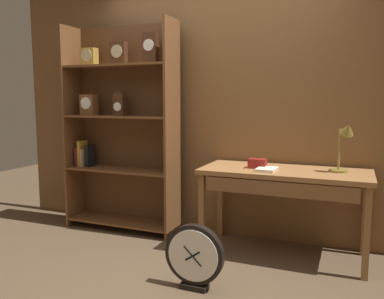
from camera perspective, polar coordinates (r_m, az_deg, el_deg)
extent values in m
plane|color=brown|center=(3.14, -4.49, -19.01)|extent=(10.00, 10.00, 0.00)
cube|color=brown|center=(4.05, 3.92, 5.99)|extent=(4.80, 0.05, 2.60)
cube|color=brown|center=(4.55, -16.72, 3.07)|extent=(0.02, 0.35, 2.16)
cube|color=brown|center=(3.90, -2.87, 2.72)|extent=(0.03, 0.35, 2.16)
cube|color=brown|center=(4.34, -9.13, 3.09)|extent=(1.23, 0.01, 2.16)
cube|color=brown|center=(4.38, -10.03, -10.15)|extent=(1.18, 0.33, 0.02)
cube|color=brown|center=(4.25, -10.19, -2.90)|extent=(1.18, 0.33, 0.02)
cube|color=brown|center=(4.19, -10.37, 4.70)|extent=(1.18, 0.33, 0.02)
cube|color=brown|center=(4.20, -10.53, 11.79)|extent=(1.18, 0.33, 0.02)
cube|color=#B28C38|center=(4.43, -14.63, 12.79)|extent=(0.17, 0.10, 0.19)
cylinder|color=#C6B78C|center=(4.39, -15.06, 13.02)|extent=(0.13, 0.01, 0.13)
cube|color=brown|center=(4.37, -14.64, 6.26)|extent=(0.17, 0.11, 0.22)
cylinder|color=white|center=(4.32, -15.12, 6.47)|extent=(0.13, 0.01, 0.13)
cube|color=#472816|center=(4.21, -10.54, 13.47)|extent=(0.17, 0.08, 0.23)
cylinder|color=#C6B78C|center=(4.18, -10.86, 13.76)|extent=(0.13, 0.01, 0.13)
cube|color=#472816|center=(4.16, -10.31, 5.94)|extent=(0.12, 0.11, 0.16)
cylinder|color=#472816|center=(4.16, -10.34, 7.41)|extent=(0.12, 0.11, 0.12)
cylinder|color=white|center=(4.11, -10.74, 6.09)|extent=(0.09, 0.01, 0.09)
cube|color=#472816|center=(4.03, -5.99, 14.36)|extent=(0.15, 0.08, 0.30)
cylinder|color=white|center=(3.99, -6.32, 14.77)|extent=(0.11, 0.01, 0.11)
cube|color=maroon|center=(4.53, -15.90, -1.00)|extent=(0.03, 0.14, 0.20)
cube|color=#B78C2D|center=(4.49, -15.55, -0.56)|extent=(0.03, 0.14, 0.28)
cube|color=tan|center=(4.47, -15.14, -1.14)|extent=(0.02, 0.16, 0.19)
cube|color=black|center=(4.45, -14.48, -0.88)|extent=(0.04, 0.14, 0.23)
cube|color=#9E6B3D|center=(3.56, 13.23, -3.16)|extent=(1.45, 0.63, 0.04)
cube|color=olive|center=(3.57, 1.44, -9.35)|extent=(0.05, 0.05, 0.74)
cube|color=olive|center=(3.36, 23.93, -11.07)|extent=(0.05, 0.05, 0.74)
cube|color=olive|center=(4.06, 4.16, -7.34)|extent=(0.05, 0.05, 0.74)
cube|color=olive|center=(3.87, 23.74, -8.66)|extent=(0.05, 0.05, 0.74)
cube|color=brown|center=(3.29, 12.35, -5.58)|extent=(1.23, 0.03, 0.12)
cylinder|color=olive|center=(3.58, 20.36, -2.88)|extent=(0.15, 0.15, 0.02)
cylinder|color=olive|center=(3.55, 20.49, 0.04)|extent=(0.02, 0.02, 0.35)
cone|color=olive|center=(3.49, 21.58, 2.74)|extent=(0.16, 0.18, 0.14)
cube|color=maroon|center=(3.58, 9.42, -2.01)|extent=(0.16, 0.10, 0.08)
cube|color=silver|center=(3.47, 10.75, -2.82)|extent=(0.17, 0.23, 0.02)
cube|color=black|center=(3.08, 0.35, -19.10)|extent=(0.20, 0.11, 0.04)
cylinder|color=black|center=(2.98, 0.36, -14.89)|extent=(0.45, 0.06, 0.45)
cylinder|color=white|center=(2.95, 0.10, -15.13)|extent=(0.39, 0.01, 0.39)
cube|color=black|center=(2.95, 0.07, -15.15)|extent=(0.12, 0.01, 0.09)
cube|color=black|center=(2.95, 0.06, -15.16)|extent=(0.14, 0.01, 0.14)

